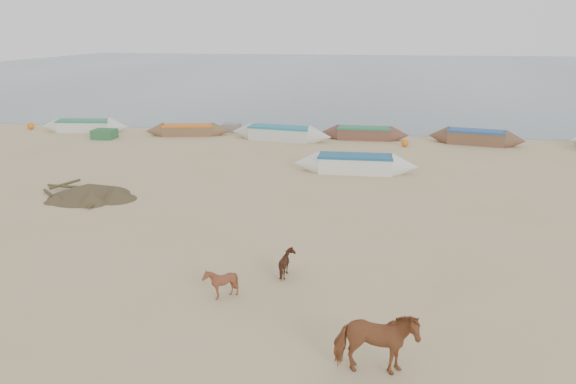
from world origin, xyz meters
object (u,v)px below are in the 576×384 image
object	(u,v)px
cow_adult	(376,343)
calf_right	(288,264)
calf_front	(221,283)
near_canoe	(355,164)

from	to	relation	value
cow_adult	calf_right	world-z (taller)	cow_adult
cow_adult	calf_front	size ratio (longest dim) A/B	1.96
near_canoe	calf_right	bearing A→B (deg)	-96.90
cow_adult	near_canoe	world-z (taller)	cow_adult
calf_front	calf_right	distance (m)	2.26
cow_adult	calf_right	xyz separation A→B (m)	(-2.59, 4.43, -0.34)
cow_adult	near_canoe	bearing A→B (deg)	1.40
cow_adult	near_canoe	distance (m)	17.08
calf_front	calf_right	world-z (taller)	calf_front
cow_adult	calf_front	xyz separation A→B (m)	(-4.12, 2.77, -0.29)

